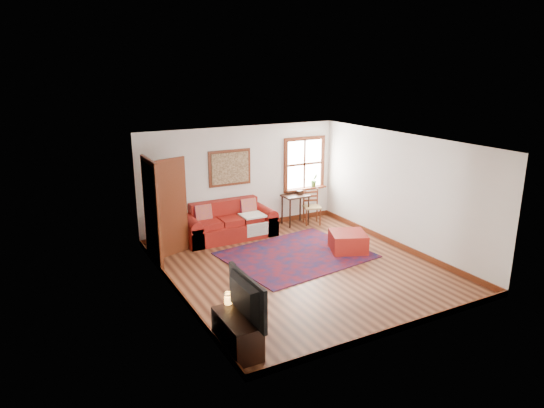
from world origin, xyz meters
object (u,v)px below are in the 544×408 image
red_leather_sofa (229,226)px  media_cabinet (237,333)px  red_ottoman (348,242)px  side_table (295,200)px  ladder_back_chair (312,205)px

red_leather_sofa → media_cabinet: red_leather_sofa is taller
red_leather_sofa → media_cabinet: bearing=-111.9°
media_cabinet → red_leather_sofa: bearing=68.1°
media_cabinet → red_ottoman: bearing=32.5°
red_ottoman → media_cabinet: bearing=-124.3°
red_ottoman → side_table: (-0.04, 2.13, 0.42)m
side_table → ladder_back_chair: (0.40, -0.13, -0.16)m
red_leather_sofa → ladder_back_chair: bearing=-0.9°
red_leather_sofa → side_table: (1.85, 0.10, 0.36)m
red_leather_sofa → side_table: bearing=3.0°
red_ottoman → side_table: bearing=114.4°
red_leather_sofa → red_ottoman: 2.78m
red_ottoman → ladder_back_chair: bearing=103.3°
side_table → red_ottoman: bearing=-88.8°
red_leather_sofa → side_table: red_leather_sofa is taller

